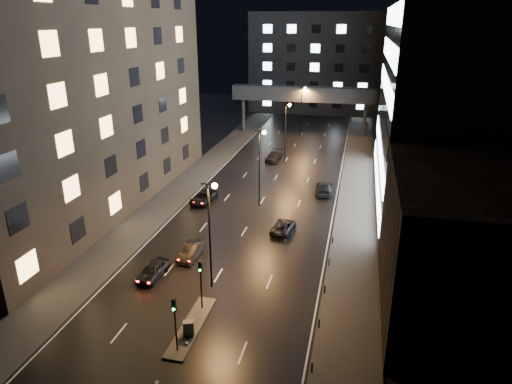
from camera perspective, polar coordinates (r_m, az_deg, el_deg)
ground at (r=71.16m, az=2.52°, el=1.85°), size 160.00×160.00×0.00m
sidewalk_left at (r=69.86m, az=-8.38°, el=1.35°), size 5.00×110.00×0.15m
sidewalk_right at (r=65.40m, az=12.53°, el=-0.30°), size 5.00×110.00×0.15m
building_left at (r=61.09m, az=-22.47°, el=16.45°), size 15.00×48.00×40.00m
building_right_low at (r=39.92m, az=23.22°, el=-6.22°), size 10.00×18.00×12.00m
building_right_glass at (r=63.61m, az=26.13°, el=18.32°), size 20.00×36.00×45.00m
building_far at (r=125.30m, az=7.70°, el=15.71°), size 34.00×14.00×25.00m
skybridge at (r=98.12m, az=5.90°, el=12.01°), size 30.00×3.00×10.00m
median_island at (r=38.21m, az=-8.03°, el=-16.28°), size 1.60×8.00×0.15m
traffic_signal_near at (r=38.45m, az=-6.93°, el=-10.54°), size 0.28×0.34×4.40m
traffic_signal_far at (r=34.21m, az=-10.11°, el=-15.12°), size 0.28×0.34×4.40m
bollard_row at (r=39.78m, az=8.25°, el=-13.97°), size 0.12×25.12×0.90m
streetlight_near at (r=39.83m, az=-5.64°, el=-3.78°), size 1.45×0.50×10.15m
streetlight_mid_a at (r=57.94m, az=0.58°, el=4.20°), size 1.45×0.50×10.15m
streetlight_mid_b at (r=77.00m, az=3.82°, el=8.30°), size 1.45×0.50×10.15m
streetlight_far at (r=96.44m, az=5.80°, el=10.75°), size 1.45×0.50×10.15m
car_away_a at (r=44.85m, az=-12.76°, el=-9.54°), size 2.08×4.47×1.48m
car_away_b at (r=47.70m, az=-8.10°, el=-7.28°), size 1.75×4.52×1.47m
car_away_c at (r=61.45m, az=-6.60°, el=-0.67°), size 2.94×5.35×1.42m
car_away_d at (r=79.54m, az=2.27°, el=4.48°), size 2.51×5.51×1.56m
car_toward_a at (r=52.82m, az=3.44°, el=-4.31°), size 2.66×4.88×1.30m
car_toward_b at (r=64.92m, az=8.48°, el=0.51°), size 2.67×5.70×1.61m
utility_cabinet at (r=36.94m, az=-8.44°, el=-16.47°), size 0.96×0.82×1.20m
cone_a at (r=33.63m, az=-12.32°, el=-22.30°), size 0.38×0.38×0.49m
cone_b at (r=36.35m, az=-8.73°, el=-18.21°), size 0.42×0.42×0.49m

